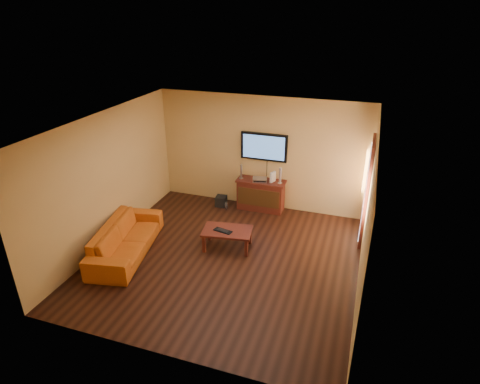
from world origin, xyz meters
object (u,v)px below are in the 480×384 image
at_px(bottle, 226,206).
at_px(coffee_table, 227,232).
at_px(sofa, 125,234).
at_px(keyboard, 223,231).
at_px(media_console, 261,195).
at_px(game_console, 273,177).
at_px(speaker_right, 280,176).
at_px(speaker_left, 241,172).
at_px(subwoofer, 221,201).
at_px(av_receiver, 260,180).
at_px(television, 264,147).

bearing_deg(bottle, coffee_table, -68.94).
distance_m(sofa, keyboard, 1.92).
height_order(media_console, game_console, game_console).
bearing_deg(bottle, speaker_right, 12.07).
bearing_deg(speaker_left, sofa, -120.17).
distance_m(speaker_left, subwoofer, 0.93).
bearing_deg(keyboard, av_receiver, 83.47).
height_order(av_receiver, keyboard, av_receiver).
bearing_deg(coffee_table, sofa, -156.85).
height_order(media_console, speaker_left, speaker_left).
bearing_deg(game_console, av_receiver, -149.02).
height_order(coffee_table, game_console, game_console).
bearing_deg(media_console, av_receiver, -117.56).
relative_size(coffee_table, sofa, 0.49).
xyz_separation_m(media_console, coffee_table, (-0.17, -1.88, -0.02)).
height_order(av_receiver, game_console, game_console).
height_order(television, av_receiver, television).
distance_m(television, keyboard, 2.41).
relative_size(coffee_table, av_receiver, 3.16).
bearing_deg(keyboard, television, 83.58).
bearing_deg(speaker_right, av_receiver, -176.64).
bearing_deg(coffee_table, television, 85.20).
bearing_deg(av_receiver, bottle, -177.45).
bearing_deg(television, speaker_right, -23.12).
height_order(speaker_right, keyboard, speaker_right).
height_order(speaker_right, subwoofer, speaker_right).
distance_m(media_console, bottle, 0.88).
bearing_deg(subwoofer, speaker_left, 7.56).
xyz_separation_m(game_console, bottle, (-1.07, -0.29, -0.78)).
xyz_separation_m(coffee_table, keyboard, (-0.07, -0.07, 0.07)).
bearing_deg(bottle, game_console, 15.28).
relative_size(speaker_right, subwoofer, 1.50).
distance_m(media_console, av_receiver, 0.41).
height_order(sofa, subwoofer, sofa).
bearing_deg(coffee_table, speaker_right, 71.30).
distance_m(sofa, bottle, 2.70).
relative_size(game_console, bottle, 1.22).
bearing_deg(av_receiver, media_console, 47.73).
height_order(television, bottle, television).
xyz_separation_m(coffee_table, subwoofer, (-0.80, 1.74, -0.23)).
bearing_deg(subwoofer, television, 13.22).
relative_size(speaker_right, bottle, 1.89).
xyz_separation_m(media_console, av_receiver, (-0.02, -0.04, 0.41)).
bearing_deg(television, game_console, -31.40).
height_order(television, coffee_table, television).
relative_size(television, game_console, 4.50).
bearing_deg(speaker_right, sofa, -133.04).
height_order(television, subwoofer, television).
bearing_deg(speaker_left, game_console, 3.05).
relative_size(game_console, keyboard, 0.62).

